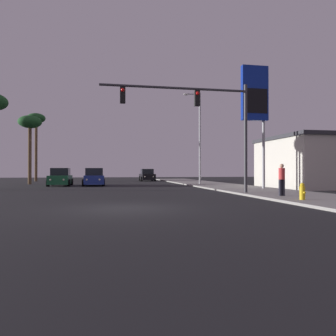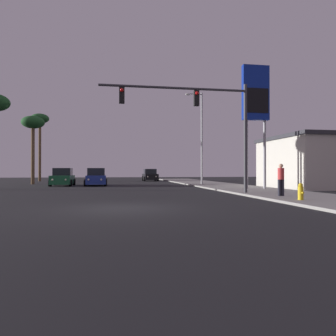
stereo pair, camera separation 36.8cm
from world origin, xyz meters
name	(u,v)px [view 1 (the left image)]	position (x,y,z in m)	size (l,w,h in m)	color
ground_plane	(125,208)	(0.00, 0.00, 0.00)	(120.00, 120.00, 0.00)	black
sidewalk_right	(248,189)	(9.50, 10.00, 0.06)	(5.00, 60.00, 0.12)	gray
building_gas_station	(330,162)	(18.00, 12.33, 2.16)	(10.30, 8.30, 4.30)	beige
car_black	(147,175)	(4.86, 33.02, 0.76)	(2.04, 4.33, 1.68)	black
car_blue	(94,178)	(-1.88, 19.53, 0.76)	(2.04, 4.34, 1.68)	navy
car_green	(60,178)	(-4.99, 19.74, 0.76)	(2.04, 4.31, 1.68)	#195933
traffic_light_mast	(204,113)	(4.96, 5.97, 4.80)	(8.76, 0.36, 6.50)	#38383D
street_lamp	(199,133)	(8.22, 18.61, 5.12)	(1.74, 0.24, 9.00)	#99999E
gas_station_sign	(255,100)	(9.98, 9.84, 6.62)	(2.00, 0.42, 9.00)	#99999E
fire_hydrant	(302,192)	(8.00, 0.86, 0.49)	(0.24, 0.34, 0.76)	gold
pedestrian_on_sidewalk	(282,178)	(8.31, 3.17, 1.03)	(0.34, 0.32, 1.67)	#23232D
palm_tree_mid	(30,125)	(-8.66, 24.00, 6.25)	(2.40, 2.40, 7.25)	brown
palm_tree_far	(36,122)	(-10.06, 34.00, 7.98)	(2.40, 2.40, 9.18)	brown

